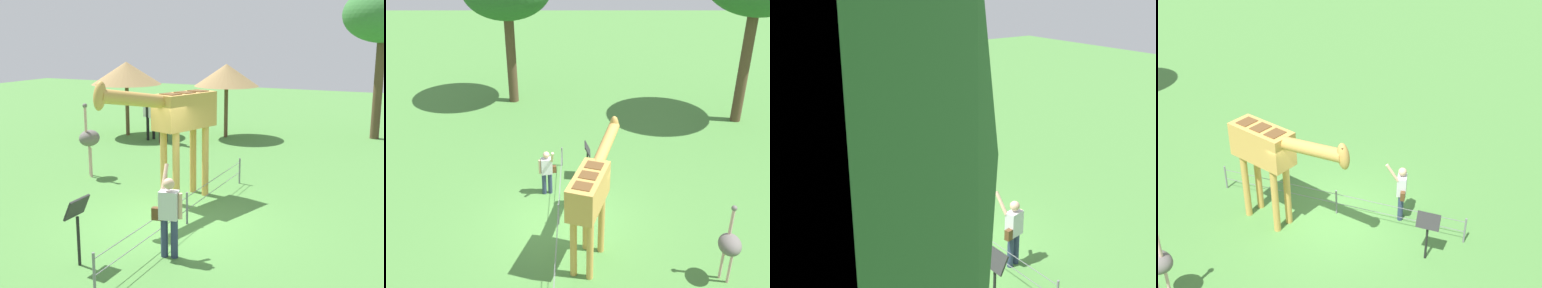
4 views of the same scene
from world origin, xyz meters
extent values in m
plane|color=#4C843D|center=(0.00, 0.00, 0.00)|extent=(60.00, 60.00, 0.00)
cylinder|color=gold|center=(-1.05, -0.56, 0.94)|extent=(0.18, 0.18, 1.88)
cylinder|color=gold|center=(-1.18, -0.98, 0.94)|extent=(0.18, 0.18, 1.88)
cylinder|color=gold|center=(-2.10, -0.23, 0.94)|extent=(0.18, 0.18, 1.88)
cylinder|color=gold|center=(-2.23, -0.65, 0.94)|extent=(0.18, 0.18, 1.88)
cube|color=gold|center=(-1.64, -0.60, 2.33)|extent=(1.83, 1.18, 0.90)
cube|color=brown|center=(-1.17, -0.75, 2.79)|extent=(0.48, 0.53, 0.02)
cube|color=brown|center=(-1.64, -0.60, 2.79)|extent=(0.48, 0.53, 0.02)
cube|color=brown|center=(-2.12, -0.45, 2.79)|extent=(0.48, 0.53, 0.02)
cylinder|color=gold|center=(-0.11, -1.09, 2.76)|extent=(2.08, 0.94, 0.64)
ellipsoid|color=gold|center=(0.86, -1.40, 2.93)|extent=(0.44, 0.36, 0.68)
cylinder|color=brown|center=(0.86, -1.34, 3.11)|extent=(0.05, 0.05, 0.14)
cylinder|color=brown|center=(0.86, -1.46, 3.11)|extent=(0.05, 0.05, 0.14)
cylinder|color=navy|center=(1.71, 0.59, 0.39)|extent=(0.14, 0.14, 0.78)
cylinder|color=navy|center=(1.68, 0.78, 0.39)|extent=(0.14, 0.14, 0.78)
cube|color=silver|center=(1.69, 0.68, 1.06)|extent=(0.30, 0.40, 0.55)
sphere|color=#D8AD8C|center=(1.69, 0.68, 1.47)|extent=(0.22, 0.22, 0.22)
cylinder|color=#D8AD8C|center=(1.48, 0.48, 1.51)|extent=(0.38, 0.15, 0.50)
cylinder|color=#D8AD8C|center=(1.65, 0.90, 1.05)|extent=(0.08, 0.08, 0.50)
cube|color=brown|center=(1.79, 0.48, 0.88)|extent=(0.16, 0.22, 0.24)
cylinder|color=brown|center=(-11.99, 3.15, 2.03)|extent=(0.36, 0.36, 4.06)
ellipsoid|color=#387538|center=(-11.99, 3.15, 5.02)|extent=(3.19, 3.19, 2.23)
cube|color=#2D2D2D|center=(2.71, -0.67, 1.13)|extent=(0.56, 0.21, 0.38)
cylinder|color=slate|center=(-3.50, 0.24, 0.38)|extent=(0.05, 0.05, 0.75)
cylinder|color=slate|center=(0.00, 0.24, 0.38)|extent=(0.05, 0.05, 0.75)
cube|color=slate|center=(0.00, 0.24, 0.64)|extent=(7.00, 0.01, 0.01)
cube|color=slate|center=(0.00, 0.24, 0.34)|extent=(7.00, 0.01, 0.01)
camera|label=1|loc=(9.56, 4.85, 4.18)|focal=46.39mm
camera|label=2|loc=(-11.25, -0.34, 8.81)|focal=43.27mm
camera|label=3|loc=(9.10, -5.91, 6.30)|focal=46.88mm
camera|label=4|loc=(4.43, -10.49, 8.77)|focal=48.79mm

